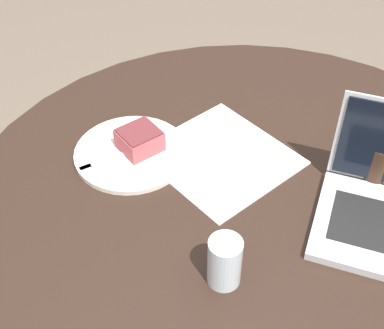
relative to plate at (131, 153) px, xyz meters
The scene contains 7 objects.
dining_table 0.35m from the plate, 51.35° to the left, with size 1.27×1.27×0.77m.
paper_document 0.20m from the plate, 77.42° to the left, with size 0.40×0.39×0.00m.
plate is the anchor object (origin of this frame).
cake_slice 0.04m from the plate, 105.27° to the left, with size 0.11×0.11×0.05m.
fork 0.06m from the plate, 66.40° to the right, with size 0.08×0.17×0.00m.
coffee_glass 0.54m from the plate, 71.59° to the left, with size 0.07×0.07×0.10m.
water_glass 0.39m from the plate, 20.10° to the left, with size 0.06×0.06×0.10m.
Camera 1 is at (0.72, -0.26, 1.58)m, focal length 50.00 mm.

